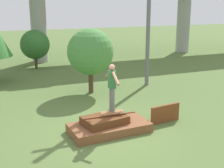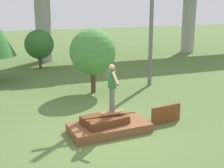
{
  "view_description": "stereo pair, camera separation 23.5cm",
  "coord_description": "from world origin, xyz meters",
  "px_view_note": "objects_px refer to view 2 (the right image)",
  "views": [
    {
      "loc": [
        -3.54,
        -8.98,
        4.22
      ],
      "look_at": [
        0.12,
        0.06,
        1.63
      ],
      "focal_mm": 50.0,
      "sensor_mm": 36.0,
      "label": 1
    },
    {
      "loc": [
        -3.32,
        -9.07,
        4.22
      ],
      "look_at": [
        0.12,
        0.06,
        1.63
      ],
      "focal_mm": 50.0,
      "sensor_mm": 36.0,
      "label": 2
    }
  ],
  "objects_px": {
    "tree_mid_back": "(39,44)",
    "skateboard": "(112,112)",
    "tree_behind_right": "(93,52)",
    "skater": "(112,85)"
  },
  "relations": [
    {
      "from": "skateboard",
      "to": "tree_behind_right",
      "type": "xyz_separation_m",
      "value": [
        0.77,
        4.58,
        1.28
      ]
    },
    {
      "from": "skater",
      "to": "tree_behind_right",
      "type": "distance_m",
      "value": 4.66
    },
    {
      "from": "skater",
      "to": "tree_behind_right",
      "type": "xyz_separation_m",
      "value": [
        0.77,
        4.58,
        0.35
      ]
    },
    {
      "from": "tree_behind_right",
      "to": "skater",
      "type": "bearing_deg",
      "value": -99.56
    },
    {
      "from": "tree_behind_right",
      "to": "tree_mid_back",
      "type": "distance_m",
      "value": 6.76
    },
    {
      "from": "skateboard",
      "to": "skater",
      "type": "relative_size",
      "value": 0.51
    },
    {
      "from": "skater",
      "to": "skateboard",
      "type": "bearing_deg",
      "value": -116.57
    },
    {
      "from": "skateboard",
      "to": "tree_mid_back",
      "type": "xyz_separation_m",
      "value": [
        -0.79,
        11.15,
        0.88
      ]
    },
    {
      "from": "tree_mid_back",
      "to": "skateboard",
      "type": "bearing_deg",
      "value": -85.96
    },
    {
      "from": "skater",
      "to": "tree_behind_right",
      "type": "relative_size",
      "value": 0.52
    }
  ]
}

